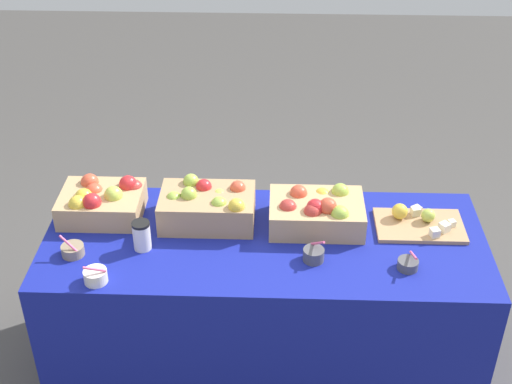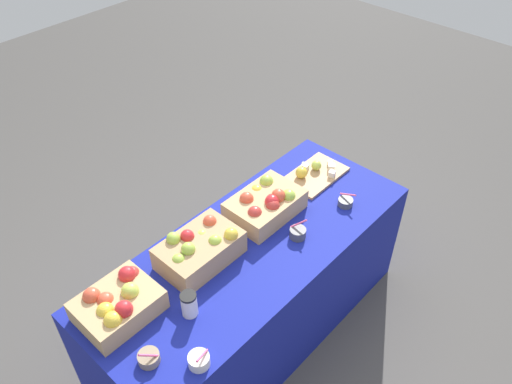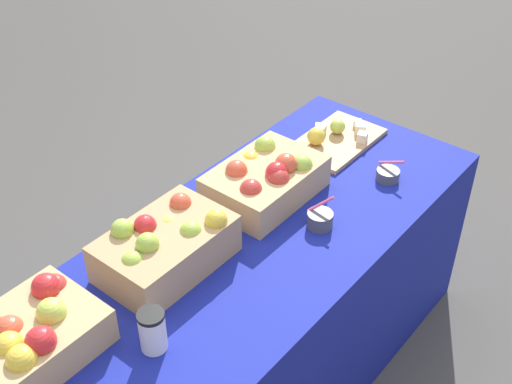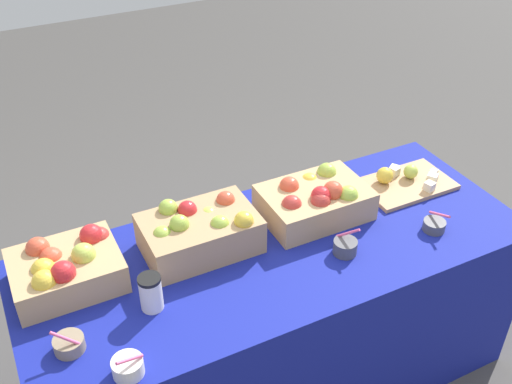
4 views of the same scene
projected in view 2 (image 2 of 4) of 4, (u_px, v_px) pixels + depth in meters
ground_plane at (253, 327)px, 3.18m from camera, size 10.00×10.00×0.00m
table at (252, 289)px, 2.94m from camera, size 1.90×0.76×0.74m
apple_crate_left at (118, 303)px, 2.32m from camera, size 0.36×0.28×0.16m
apple_crate_middle at (200, 249)px, 2.57m from camera, size 0.41×0.26×0.18m
apple_crate_right at (266, 204)px, 2.83m from camera, size 0.41×0.28×0.17m
cutting_board_front at (314, 173)px, 3.12m from camera, size 0.38×0.24×0.09m
sample_bowl_near at (149, 358)px, 2.17m from camera, size 0.10×0.09×0.10m
sample_bowl_mid at (298, 233)px, 2.72m from camera, size 0.09×0.09×0.11m
sample_bowl_far at (345, 202)px, 2.92m from camera, size 0.09×0.10×0.09m
sample_bowl_extra at (199, 360)px, 2.16m from camera, size 0.10×0.09×0.10m
coffee_cup at (189, 304)px, 2.33m from camera, size 0.08×0.08×0.13m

